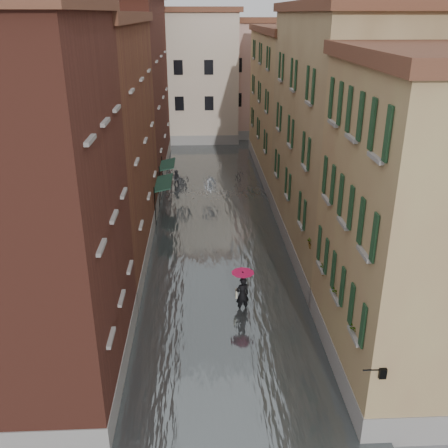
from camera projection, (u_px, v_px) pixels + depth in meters
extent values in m
plane|color=slate|center=(227.00, 339.00, 21.43)|extent=(120.00, 120.00, 0.00)
cube|color=#4F5657|center=(216.00, 221.00, 33.35)|extent=(10.00, 60.00, 0.20)
cube|color=brown|center=(22.00, 221.00, 16.74)|extent=(6.00, 8.00, 13.00)
cube|color=brown|center=(89.00, 147.00, 26.96)|extent=(6.00, 14.00, 12.50)
cube|color=brown|center=(125.00, 92.00, 40.46)|extent=(6.00, 16.00, 14.00)
cube|color=#98724E|center=(427.00, 233.00, 17.66)|extent=(6.00, 8.00, 11.50)
cube|color=tan|center=(345.00, 139.00, 27.48)|extent=(6.00, 14.00, 13.00)
cube|color=#98724E|center=(295.00, 106.00, 41.57)|extent=(6.00, 16.00, 11.50)
cube|color=#C3AF9B|center=(180.00, 78.00, 53.71)|extent=(12.00, 9.00, 13.00)
cube|color=tan|center=(261.00, 80.00, 56.14)|extent=(10.00, 9.00, 12.00)
cube|color=#173427|center=(164.00, 183.00, 33.08)|extent=(1.09, 3.28, 0.31)
cylinder|color=black|center=(155.00, 208.00, 32.00)|extent=(0.06, 0.06, 2.80)
cylinder|color=black|center=(159.00, 191.00, 35.02)|extent=(0.06, 0.06, 2.80)
cube|color=#173427|center=(167.00, 164.00, 37.06)|extent=(1.09, 2.70, 0.31)
cylinder|color=black|center=(160.00, 185.00, 36.25)|extent=(0.06, 0.06, 2.80)
cylinder|color=black|center=(163.00, 174.00, 38.73)|extent=(0.06, 0.06, 2.80)
cylinder|color=black|center=(373.00, 370.00, 14.89)|extent=(0.60, 0.05, 0.05)
cube|color=black|center=(382.00, 372.00, 14.94)|extent=(0.22, 0.22, 0.35)
cube|color=beige|center=(382.00, 372.00, 14.94)|extent=(0.14, 0.14, 0.24)
cube|color=maroon|center=(357.00, 332.00, 16.56)|extent=(0.22, 0.85, 0.18)
imported|color=#265926|center=(358.00, 322.00, 16.40)|extent=(0.59, 0.51, 0.66)
cube|color=maroon|center=(338.00, 295.00, 18.75)|extent=(0.22, 0.85, 0.18)
imported|color=#265926|center=(339.00, 285.00, 18.59)|extent=(0.59, 0.51, 0.66)
cube|color=maroon|center=(326.00, 270.00, 20.57)|extent=(0.22, 0.85, 0.18)
imported|color=#265926|center=(327.00, 261.00, 20.40)|extent=(0.59, 0.51, 0.66)
cube|color=maroon|center=(313.00, 244.00, 22.93)|extent=(0.22, 0.85, 0.18)
imported|color=#265926|center=(313.00, 235.00, 22.77)|extent=(0.59, 0.51, 0.66)
imported|color=black|center=(242.00, 295.00, 23.08)|extent=(0.76, 0.62, 1.80)
cube|color=beige|center=(236.00, 293.00, 23.10)|extent=(0.08, 0.30, 0.38)
cylinder|color=black|center=(243.00, 286.00, 22.91)|extent=(0.02, 0.02, 1.00)
cone|color=#CF0D47|center=(243.00, 275.00, 22.69)|extent=(1.05, 1.05, 0.28)
imported|color=black|center=(177.00, 179.00, 39.80)|extent=(0.71, 0.56, 1.43)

